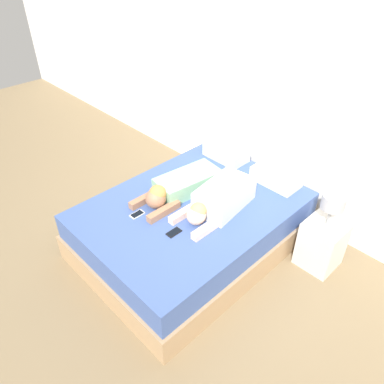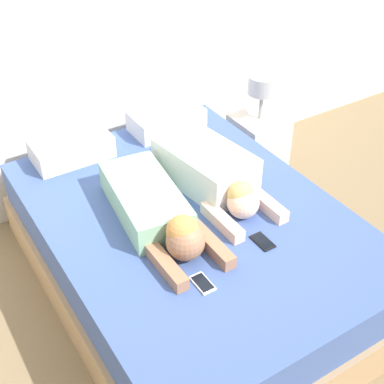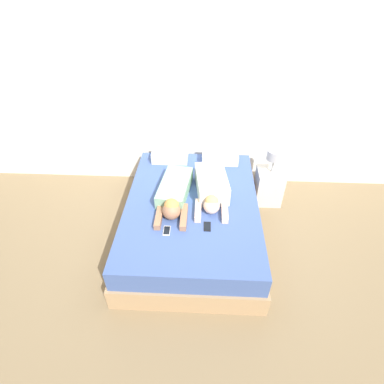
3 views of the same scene
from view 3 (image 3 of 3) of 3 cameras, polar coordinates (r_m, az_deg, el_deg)
name	(u,v)px [view 3 (image 3 of 3)]	position (r m, az deg, el deg)	size (l,w,h in m)	color
ground_plane	(192,234)	(3.99, 0.00, -7.96)	(12.00, 12.00, 0.00)	#7F6B4C
wall_back	(196,101)	(4.28, 0.84, 16.95)	(12.00, 0.06, 2.60)	white
bed	(192,219)	(3.79, 0.00, -5.11)	(1.64, 2.21, 0.56)	tan
pillow_head_left	(170,155)	(4.30, -4.18, 6.99)	(0.50, 0.28, 0.15)	silver
pillow_head_right	(220,157)	(4.28, 5.37, 6.73)	(0.50, 0.28, 0.15)	silver
person_left	(174,194)	(3.56, -3.45, -0.42)	(0.41, 1.00, 0.23)	#8CBF99
person_right	(212,188)	(3.63, 3.74, 0.81)	(0.43, 0.89, 0.24)	silver
cell_phone_left	(167,231)	(3.25, -4.83, -7.35)	(0.08, 0.14, 0.01)	silver
cell_phone_right	(207,226)	(3.29, 2.93, -6.57)	(0.08, 0.14, 0.01)	black
nightstand	(269,184)	(4.43, 14.48, 1.56)	(0.37, 0.37, 0.86)	beige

